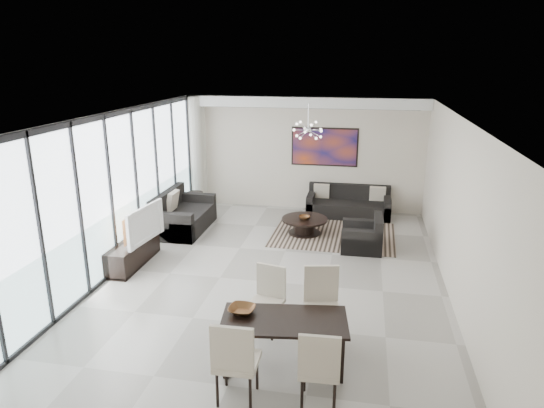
% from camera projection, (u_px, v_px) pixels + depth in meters
% --- Properties ---
extents(room_shell, '(6.00, 9.00, 2.90)m').
position_uv_depth(room_shell, '(299.00, 205.00, 8.08)').
color(room_shell, '#A8A39B').
rests_on(room_shell, ground).
extents(window_wall, '(0.37, 8.95, 2.90)m').
position_uv_depth(window_wall, '(116.00, 194.00, 8.67)').
color(window_wall, white).
rests_on(window_wall, floor).
extents(soffit, '(5.98, 0.40, 0.26)m').
position_uv_depth(soffit, '(305.00, 102.00, 11.82)').
color(soffit, white).
rests_on(soffit, room_shell).
extents(painting, '(1.68, 0.04, 0.98)m').
position_uv_depth(painting, '(325.00, 147.00, 12.22)').
color(painting, '#B94319').
rests_on(painting, room_shell).
extents(chandelier, '(0.66, 0.66, 0.71)m').
position_uv_depth(chandelier, '(308.00, 130.00, 10.20)').
color(chandelier, silver).
rests_on(chandelier, room_shell).
extents(rug, '(2.74, 2.13, 0.01)m').
position_uv_depth(rug, '(333.00, 235.00, 10.87)').
color(rug, black).
rests_on(rug, floor).
extents(coffee_table, '(1.03, 1.03, 0.36)m').
position_uv_depth(coffee_table, '(305.00, 225.00, 10.89)').
color(coffee_table, black).
rests_on(coffee_table, floor).
extents(bowl_coffee, '(0.27, 0.27, 0.08)m').
position_uv_depth(bowl_coffee, '(305.00, 218.00, 10.77)').
color(bowl_coffee, brown).
rests_on(bowl_coffee, coffee_table).
extents(sofa_main, '(2.05, 0.84, 0.74)m').
position_uv_depth(sofa_main, '(348.00, 206.00, 12.12)').
color(sofa_main, black).
rests_on(sofa_main, floor).
extents(loveseat, '(1.01, 1.79, 0.89)m').
position_uv_depth(loveseat, '(182.00, 217.00, 11.13)').
color(loveseat, black).
rests_on(loveseat, floor).
extents(armchair, '(0.83, 0.87, 0.72)m').
position_uv_depth(armchair, '(363.00, 238.00, 9.99)').
color(armchair, black).
rests_on(armchair, floor).
extents(side_table, '(0.41, 0.41, 0.56)m').
position_uv_depth(side_table, '(195.00, 199.00, 12.25)').
color(side_table, black).
rests_on(side_table, floor).
extents(tv_console, '(0.43, 1.52, 0.48)m').
position_uv_depth(tv_console, '(133.00, 253.00, 9.26)').
color(tv_console, black).
rests_on(tv_console, floor).
extents(television, '(0.29, 1.20, 0.68)m').
position_uv_depth(television, '(140.00, 223.00, 9.12)').
color(television, gray).
rests_on(television, tv_console).
extents(dining_table, '(1.67, 0.99, 0.66)m').
position_uv_depth(dining_table, '(284.00, 326.00, 6.12)').
color(dining_table, black).
rests_on(dining_table, floor).
extents(dining_chair_sw, '(0.50, 0.50, 1.06)m').
position_uv_depth(dining_chair_sw, '(235.00, 357.00, 5.40)').
color(dining_chair_sw, beige).
rests_on(dining_chair_sw, floor).
extents(dining_chair_se, '(0.48, 0.48, 1.00)m').
position_uv_depth(dining_chair_se, '(319.00, 365.00, 5.34)').
color(dining_chair_se, beige).
rests_on(dining_chair_se, floor).
extents(dining_chair_nw, '(0.53, 0.53, 0.97)m').
position_uv_depth(dining_chair_nw, '(268.00, 294.00, 6.97)').
color(dining_chair_nw, beige).
rests_on(dining_chair_nw, floor).
extents(dining_chair_ne, '(0.58, 0.58, 1.06)m').
position_uv_depth(dining_chair_ne, '(322.00, 298.00, 6.73)').
color(dining_chair_ne, beige).
rests_on(dining_chair_ne, floor).
extents(bowl_dining, '(0.36, 0.36, 0.08)m').
position_uv_depth(bowl_dining, '(242.00, 310.00, 6.24)').
color(bowl_dining, brown).
rests_on(bowl_dining, dining_table).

